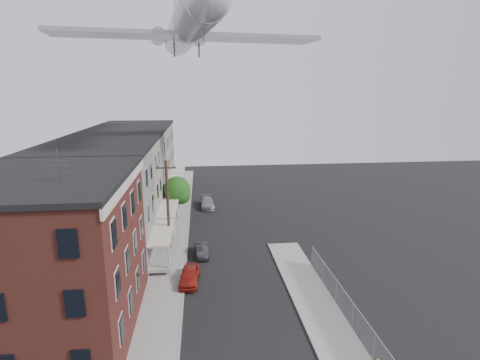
# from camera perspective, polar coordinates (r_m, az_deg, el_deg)

# --- Properties ---
(sidewalk_left) EXTENTS (3.00, 62.00, 0.12)m
(sidewalk_left) POSITION_cam_1_polar(r_m,az_deg,el_deg) (42.28, -9.86, -7.52)
(sidewalk_left) COLOR gray
(sidewalk_left) RESTS_ON ground
(sidewalk_right) EXTENTS (3.00, 26.00, 0.12)m
(sidewalk_right) POSITION_cam_1_polar(r_m,az_deg,el_deg) (27.34, 12.75, -20.20)
(sidewalk_right) COLOR gray
(sidewalk_right) RESTS_ON ground
(curb_left) EXTENTS (0.15, 62.00, 0.14)m
(curb_left) POSITION_cam_1_polar(r_m,az_deg,el_deg) (42.20, -7.88, -7.47)
(curb_left) COLOR gray
(curb_left) RESTS_ON ground
(curb_right) EXTENTS (0.15, 26.00, 0.14)m
(curb_right) POSITION_cam_1_polar(r_m,az_deg,el_deg) (26.95, 9.63, -20.57)
(curb_right) COLOR gray
(curb_right) RESTS_ON ground
(corner_building) EXTENTS (10.31, 12.30, 12.15)m
(corner_building) POSITION_cam_1_polar(r_m,az_deg,el_deg) (26.29, -27.24, -10.25)
(corner_building) COLOR #321810
(corner_building) RESTS_ON ground
(row_house_a) EXTENTS (11.98, 7.00, 10.30)m
(row_house_a) POSITION_cam_1_polar(r_m,az_deg,el_deg) (34.74, -21.70, -4.14)
(row_house_a) COLOR #60605E
(row_house_a) RESTS_ON ground
(row_house_b) EXTENTS (11.98, 7.00, 10.30)m
(row_house_b) POSITION_cam_1_polar(r_m,az_deg,el_deg) (41.27, -19.17, -1.22)
(row_house_b) COLOR #6E6857
(row_house_b) RESTS_ON ground
(row_house_c) EXTENTS (11.98, 7.00, 10.30)m
(row_house_c) POSITION_cam_1_polar(r_m,az_deg,el_deg) (47.92, -17.35, 0.89)
(row_house_c) COLOR #60605E
(row_house_c) RESTS_ON ground
(row_house_d) EXTENTS (11.98, 7.00, 10.30)m
(row_house_d) POSITION_cam_1_polar(r_m,az_deg,el_deg) (54.66, -15.97, 2.48)
(row_house_d) COLOR #6E6857
(row_house_d) RESTS_ON ground
(row_house_e) EXTENTS (11.98, 7.00, 10.30)m
(row_house_e) POSITION_cam_1_polar(r_m,az_deg,el_deg) (61.46, -14.90, 3.72)
(row_house_e) COLOR #60605E
(row_house_e) RESTS_ON ground
(chainlink_fence) EXTENTS (0.06, 18.06, 1.90)m
(chainlink_fence) POSITION_cam_1_polar(r_m,az_deg,el_deg) (26.54, 16.84, -19.19)
(chainlink_fence) COLOR gray
(chainlink_fence) RESTS_ON ground
(utility_pole) EXTENTS (1.80, 0.26, 9.00)m
(utility_pole) POSITION_cam_1_polar(r_m,az_deg,el_deg) (35.13, -10.93, -3.99)
(utility_pole) COLOR black
(utility_pole) RESTS_ON ground
(street_tree) EXTENTS (3.22, 3.20, 5.20)m
(street_tree) POSITION_cam_1_polar(r_m,az_deg,el_deg) (44.95, -9.44, -1.69)
(street_tree) COLOR black
(street_tree) RESTS_ON ground
(car_near) EXTENTS (1.78, 3.81, 1.26)m
(car_near) POSITION_cam_1_polar(r_m,az_deg,el_deg) (31.18, -7.68, -14.25)
(car_near) COLOR maroon
(car_near) RESTS_ON ground
(car_mid) EXTENTS (1.34, 3.28, 1.06)m
(car_mid) POSITION_cam_1_polar(r_m,az_deg,el_deg) (35.76, -5.83, -10.59)
(car_mid) COLOR black
(car_mid) RESTS_ON ground
(car_far) EXTENTS (2.00, 4.37, 1.24)m
(car_far) POSITION_cam_1_polar(r_m,az_deg,el_deg) (49.69, -5.04, -3.48)
(car_far) COLOR gray
(car_far) RESTS_ON ground
(airplane) EXTENTS (25.48, 29.10, 8.37)m
(airplane) POSITION_cam_1_polar(r_m,az_deg,el_deg) (40.57, -8.16, 21.98)
(airplane) COLOR silver
(airplane) RESTS_ON ground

